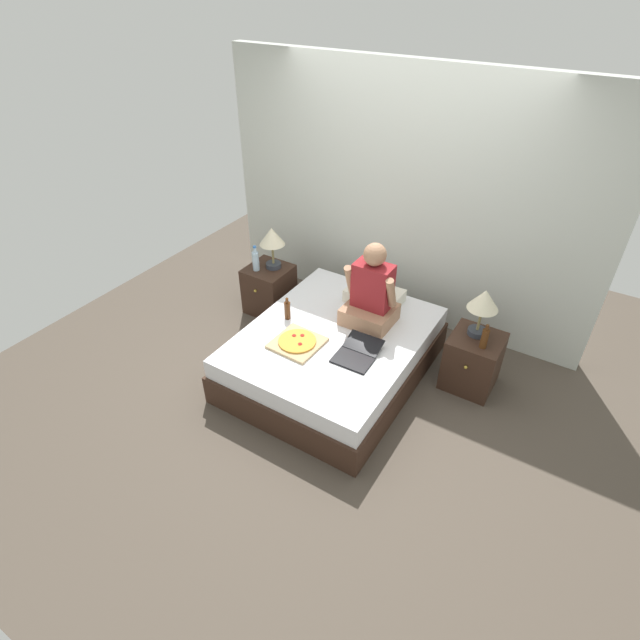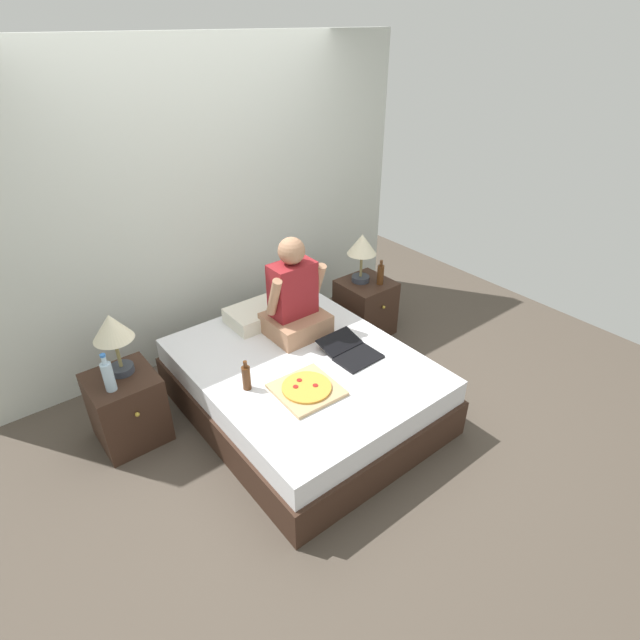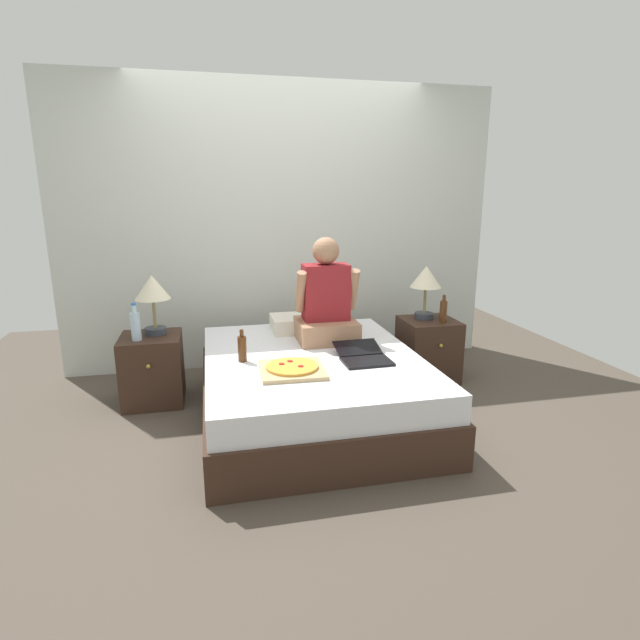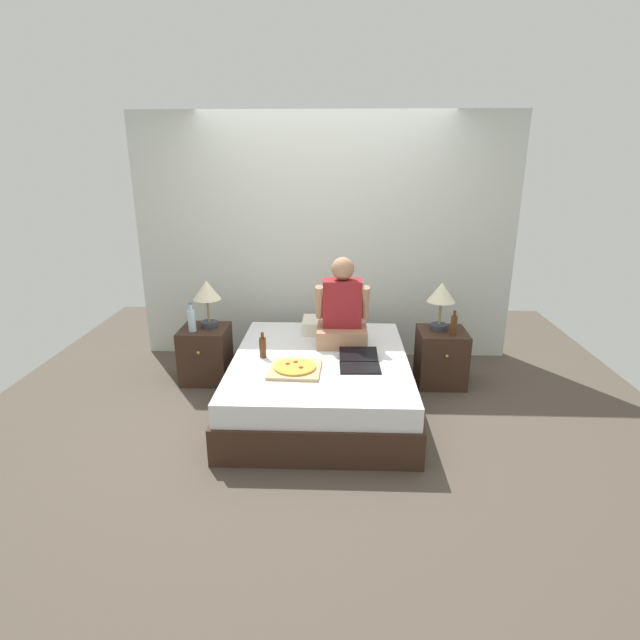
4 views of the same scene
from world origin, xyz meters
TOP-DOWN VIEW (x-y plane):
  - ground_plane at (0.00, 0.00)m, footprint 5.89×5.89m
  - wall_back at (0.00, 1.29)m, footprint 3.89×0.12m
  - bed at (0.00, 0.00)m, footprint 1.50×1.86m
  - nightstand_left at (-1.12, 0.53)m, footprint 0.44×0.47m
  - lamp_on_left_nightstand at (-1.08, 0.58)m, footprint 0.26×0.26m
  - water_bottle at (-1.20, 0.44)m, footprint 0.07×0.07m
  - nightstand_right at (1.12, 0.53)m, footprint 0.44×0.47m
  - lamp_on_right_nightstand at (1.09, 0.58)m, footprint 0.26×0.26m
  - beer_bottle at (1.19, 0.43)m, footprint 0.06×0.06m
  - pillow at (0.07, 0.65)m, footprint 0.52×0.34m
  - person_seated at (0.18, 0.33)m, footprint 0.47×0.40m
  - laptop at (0.32, -0.18)m, footprint 0.33×0.42m
  - pizza_box at (-0.19, -0.30)m, footprint 0.41×0.41m
  - beer_bottle_on_bed at (-0.48, -0.03)m, footprint 0.06×0.06m

SIDE VIEW (x-z plane):
  - ground_plane at x=0.00m, z-range 0.00..0.00m
  - bed at x=0.00m, z-range 0.00..0.46m
  - nightstand_left at x=-1.12m, z-range 0.00..0.52m
  - nightstand_right at x=1.12m, z-range 0.00..0.52m
  - pizza_box at x=-0.19m, z-range 0.46..0.51m
  - laptop at x=0.32m, z-range 0.45..0.52m
  - pillow at x=0.07m, z-range 0.46..0.58m
  - beer_bottle_on_bed at x=-0.48m, z-range 0.45..0.67m
  - beer_bottle at x=1.19m, z-range 0.50..0.73m
  - water_bottle at x=-1.20m, z-range 0.50..0.77m
  - person_seated at x=0.18m, z-range 0.36..1.14m
  - lamp_on_left_nightstand at x=-1.08m, z-range 0.62..1.07m
  - lamp_on_right_nightstand at x=1.09m, z-range 0.62..1.07m
  - wall_back at x=0.00m, z-range 0.00..2.50m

